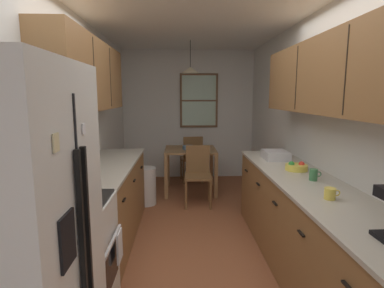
{
  "coord_description": "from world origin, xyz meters",
  "views": [
    {
      "loc": [
        -0.16,
        -2.55,
        1.66
      ],
      "look_at": [
        -0.01,
        1.47,
        1.02
      ],
      "focal_mm": 28.64,
      "sensor_mm": 36.0,
      "label": 1
    }
  ],
  "objects_px": {
    "stove_range": "(66,262)",
    "storage_canister": "(83,173)",
    "mug_spare": "(330,194)",
    "table_serving_bowl": "(189,147)",
    "refrigerator": "(8,261)",
    "dining_chair_near": "(198,172)",
    "fruit_bowl": "(296,167)",
    "microwave_over_range": "(37,99)",
    "dining_table": "(190,156)",
    "dish_rack": "(276,155)",
    "mug_by_coffeemaker": "(314,175)",
    "dining_chair_far": "(192,157)",
    "trash_bin": "(146,186)"
  },
  "relations": [
    {
      "from": "storage_canister",
      "to": "dish_rack",
      "type": "relative_size",
      "value": 0.63
    },
    {
      "from": "refrigerator",
      "to": "fruit_bowl",
      "type": "relative_size",
      "value": 8.1
    },
    {
      "from": "refrigerator",
      "to": "microwave_over_range",
      "type": "height_order",
      "value": "refrigerator"
    },
    {
      "from": "dining_table",
      "to": "microwave_over_range",
      "type": "bearing_deg",
      "value": -110.04
    },
    {
      "from": "mug_by_coffeemaker",
      "to": "dish_rack",
      "type": "bearing_deg",
      "value": 93.36
    },
    {
      "from": "storage_canister",
      "to": "dining_chair_near",
      "type": "bearing_deg",
      "value": 60.67
    },
    {
      "from": "dining_chair_near",
      "to": "fruit_bowl",
      "type": "height_order",
      "value": "fruit_bowl"
    },
    {
      "from": "dining_table",
      "to": "dish_rack",
      "type": "bearing_deg",
      "value": -57.94
    },
    {
      "from": "stove_range",
      "to": "dining_chair_near",
      "type": "height_order",
      "value": "stove_range"
    },
    {
      "from": "dining_table",
      "to": "dining_chair_far",
      "type": "relative_size",
      "value": 0.96
    },
    {
      "from": "dining_table",
      "to": "dish_rack",
      "type": "height_order",
      "value": "dish_rack"
    },
    {
      "from": "refrigerator",
      "to": "stove_range",
      "type": "distance_m",
      "value": 0.86
    },
    {
      "from": "dining_chair_near",
      "to": "trash_bin",
      "type": "bearing_deg",
      "value": 178.98
    },
    {
      "from": "refrigerator",
      "to": "dining_chair_far",
      "type": "height_order",
      "value": "refrigerator"
    },
    {
      "from": "table_serving_bowl",
      "to": "trash_bin",
      "type": "bearing_deg",
      "value": -140.93
    },
    {
      "from": "refrigerator",
      "to": "dining_table",
      "type": "distance_m",
      "value": 3.94
    },
    {
      "from": "dining_chair_far",
      "to": "mug_spare",
      "type": "height_order",
      "value": "mug_spare"
    },
    {
      "from": "mug_by_coffeemaker",
      "to": "dish_rack",
      "type": "distance_m",
      "value": 0.94
    },
    {
      "from": "mug_by_coffeemaker",
      "to": "fruit_bowl",
      "type": "bearing_deg",
      "value": 91.73
    },
    {
      "from": "stove_range",
      "to": "storage_canister",
      "type": "distance_m",
      "value": 0.73
    },
    {
      "from": "dining_chair_near",
      "to": "refrigerator",
      "type": "bearing_deg",
      "value": -108.35
    },
    {
      "from": "dining_table",
      "to": "dish_rack",
      "type": "distance_m",
      "value": 1.87
    },
    {
      "from": "dining_chair_near",
      "to": "fruit_bowl",
      "type": "relative_size",
      "value": 4.01
    },
    {
      "from": "mug_spare",
      "to": "dining_chair_near",
      "type": "bearing_deg",
      "value": 109.32
    },
    {
      "from": "mug_spare",
      "to": "table_serving_bowl",
      "type": "bearing_deg",
      "value": 108.05
    },
    {
      "from": "dining_table",
      "to": "dining_chair_far",
      "type": "xyz_separation_m",
      "value": [
        0.05,
        0.6,
        -0.13
      ]
    },
    {
      "from": "table_serving_bowl",
      "to": "dish_rack",
      "type": "bearing_deg",
      "value": -56.5
    },
    {
      "from": "microwave_over_range",
      "to": "fruit_bowl",
      "type": "height_order",
      "value": "microwave_over_range"
    },
    {
      "from": "refrigerator",
      "to": "table_serving_bowl",
      "type": "height_order",
      "value": "refrigerator"
    },
    {
      "from": "refrigerator",
      "to": "dish_rack",
      "type": "xyz_separation_m",
      "value": [
        1.95,
        2.25,
        0.04
      ]
    },
    {
      "from": "table_serving_bowl",
      "to": "storage_canister",
      "type": "bearing_deg",
      "value": -111.15
    },
    {
      "from": "microwave_over_range",
      "to": "dining_table",
      "type": "xyz_separation_m",
      "value": [
        1.12,
        3.07,
        -1.01
      ]
    },
    {
      "from": "microwave_over_range",
      "to": "dining_chair_near",
      "type": "distance_m",
      "value": 2.97
    },
    {
      "from": "dining_chair_near",
      "to": "storage_canister",
      "type": "relative_size",
      "value": 4.19
    },
    {
      "from": "stove_range",
      "to": "table_serving_bowl",
      "type": "height_order",
      "value": "stove_range"
    },
    {
      "from": "microwave_over_range",
      "to": "dining_table",
      "type": "distance_m",
      "value": 3.42
    },
    {
      "from": "trash_bin",
      "to": "storage_canister",
      "type": "xyz_separation_m",
      "value": [
        -0.3,
        -1.98,
        0.72
      ]
    },
    {
      "from": "dish_rack",
      "to": "trash_bin",
      "type": "bearing_deg",
      "value": 150.03
    },
    {
      "from": "mug_by_coffeemaker",
      "to": "dining_table",
      "type": "bearing_deg",
      "value": 112.44
    },
    {
      "from": "dining_chair_near",
      "to": "mug_spare",
      "type": "xyz_separation_m",
      "value": [
        0.84,
        -2.41,
        0.44
      ]
    },
    {
      "from": "mug_spare",
      "to": "storage_canister",
      "type": "bearing_deg",
      "value": 167.21
    },
    {
      "from": "dish_rack",
      "to": "stove_range",
      "type": "bearing_deg",
      "value": -142.87
    },
    {
      "from": "trash_bin",
      "to": "fruit_bowl",
      "type": "height_order",
      "value": "fruit_bowl"
    },
    {
      "from": "storage_canister",
      "to": "mug_by_coffeemaker",
      "type": "xyz_separation_m",
      "value": [
        2.04,
        0.06,
        -0.05
      ]
    },
    {
      "from": "microwave_over_range",
      "to": "trash_bin",
      "type": "distance_m",
      "value": 2.85
    },
    {
      "from": "storage_canister",
      "to": "mug_by_coffeemaker",
      "type": "bearing_deg",
      "value": 1.79
    },
    {
      "from": "stove_range",
      "to": "storage_canister",
      "type": "height_order",
      "value": "storage_canister"
    },
    {
      "from": "refrigerator",
      "to": "microwave_over_range",
      "type": "relative_size",
      "value": 3.04
    },
    {
      "from": "dining_chair_far",
      "to": "mug_by_coffeemaker",
      "type": "height_order",
      "value": "mug_by_coffeemaker"
    },
    {
      "from": "mug_by_coffeemaker",
      "to": "table_serving_bowl",
      "type": "xyz_separation_m",
      "value": [
        -1.07,
        2.47,
        -0.16
      ]
    }
  ]
}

